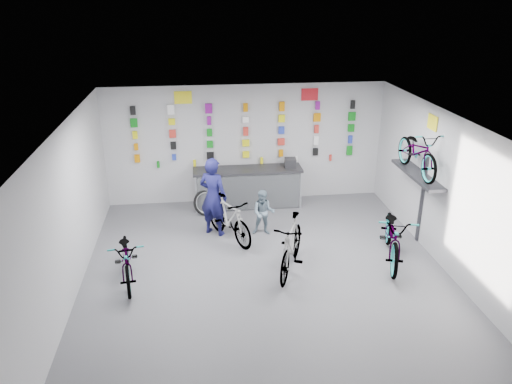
{
  "coord_description": "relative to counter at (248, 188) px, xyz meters",
  "views": [
    {
      "loc": [
        -1.23,
        -8.05,
        5.11
      ],
      "look_at": [
        -0.06,
        1.4,
        1.24
      ],
      "focal_mm": 35.0,
      "sensor_mm": 36.0,
      "label": 1
    }
  ],
  "objects": [
    {
      "name": "merch_wall",
      "position": [
        0.07,
        0.39,
        1.34
      ],
      "size": [
        5.57,
        0.08,
        1.57
      ],
      "color": "orange",
      "rests_on": "wall_back"
    },
    {
      "name": "bike_right",
      "position": [
        2.6,
        -3.07,
        0.06
      ],
      "size": [
        1.29,
        2.21,
        1.1
      ],
      "primitive_type": "imported",
      "rotation": [
        0.0,
        0.0,
        -0.29
      ],
      "color": "gray",
      "rests_on": "floor"
    },
    {
      "name": "customer",
      "position": [
        0.18,
        -1.61,
        0.04
      ],
      "size": [
        0.57,
        0.48,
        1.05
      ],
      "primitive_type": "imported",
      "rotation": [
        0.0,
        0.0,
        -0.18
      ],
      "color": "slate",
      "rests_on": "floor"
    },
    {
      "name": "wall_right",
      "position": [
        3.5,
        -3.54,
        1.01
      ],
      "size": [
        0.0,
        8.0,
        8.0
      ],
      "primitive_type": "plane",
      "rotation": [
        1.57,
        0.0,
        -1.57
      ],
      "color": "silver",
      "rests_on": "floor"
    },
    {
      "name": "sign_side",
      "position": [
        3.48,
        -2.34,
        2.16
      ],
      "size": [
        0.02,
        0.4,
        0.3
      ],
      "primitive_type": "cube",
      "color": "yellow",
      "rests_on": "wall_right"
    },
    {
      "name": "spare_wheel",
      "position": [
        -1.07,
        -0.37,
        -0.19
      ],
      "size": [
        0.69,
        0.45,
        0.62
      ],
      "rotation": [
        0.0,
        0.0,
        0.3
      ],
      "color": "black",
      "rests_on": "floor"
    },
    {
      "name": "wall_back",
      "position": [
        0.0,
        0.46,
        1.01
      ],
      "size": [
        7.0,
        0.0,
        7.0
      ],
      "primitive_type": "plane",
      "rotation": [
        1.57,
        0.0,
        0.0
      ],
      "color": "silver",
      "rests_on": "floor"
    },
    {
      "name": "clerk",
      "position": [
        -0.92,
        -1.45,
        0.41
      ],
      "size": [
        0.78,
        0.71,
        1.79
      ],
      "primitive_type": "imported",
      "rotation": [
        0.0,
        0.0,
        2.59
      ],
      "color": "#141449",
      "rests_on": "floor"
    },
    {
      "name": "register",
      "position": [
        1.07,
        0.01,
        0.62
      ],
      "size": [
        0.31,
        0.32,
        0.22
      ],
      "primitive_type": "cube",
      "rotation": [
        0.0,
        0.0,
        -0.09
      ],
      "color": "black",
      "rests_on": "counter"
    },
    {
      "name": "bike_wall",
      "position": [
        3.25,
        -2.34,
        1.57
      ],
      "size": [
        0.63,
        1.8,
        0.95
      ],
      "primitive_type": "imported",
      "color": "gray",
      "rests_on": "wall_bracket"
    },
    {
      "name": "bike_service",
      "position": [
        -0.6,
        -1.8,
        0.02
      ],
      "size": [
        1.23,
        1.72,
        1.02
      ],
      "primitive_type": "imported",
      "rotation": [
        0.0,
        0.0,
        0.5
      ],
      "color": "gray",
      "rests_on": "floor"
    },
    {
      "name": "sign_left",
      "position": [
        -1.5,
        0.44,
        2.23
      ],
      "size": [
        0.42,
        0.02,
        0.3
      ],
      "primitive_type": "cube",
      "color": "yellow",
      "rests_on": "wall_back"
    },
    {
      "name": "wall_left",
      "position": [
        -3.5,
        -3.54,
        1.01
      ],
      "size": [
        0.0,
        8.0,
        8.0
      ],
      "primitive_type": "plane",
      "rotation": [
        1.57,
        0.0,
        1.57
      ],
      "color": "silver",
      "rests_on": "floor"
    },
    {
      "name": "wall_front",
      "position": [
        0.0,
        -7.54,
        1.01
      ],
      "size": [
        7.0,
        0.0,
        7.0
      ],
      "primitive_type": "plane",
      "rotation": [
        -1.57,
        0.0,
        0.0
      ],
      "color": "silver",
      "rests_on": "floor"
    },
    {
      "name": "floor",
      "position": [
        0.0,
        -3.54,
        -0.49
      ],
      "size": [
        8.0,
        8.0,
        0.0
      ],
      "primitive_type": "plane",
      "color": "#4D4D52",
      "rests_on": "ground"
    },
    {
      "name": "bike_center",
      "position": [
        0.49,
        -3.24,
        0.06
      ],
      "size": [
        1.18,
        1.89,
        1.1
      ],
      "primitive_type": "imported",
      "rotation": [
        0.0,
        0.0,
        -0.39
      ],
      "color": "gray",
      "rests_on": "floor"
    },
    {
      "name": "ceiling",
      "position": [
        0.0,
        -3.54,
        2.51
      ],
      "size": [
        8.0,
        8.0,
        0.0
      ],
      "primitive_type": "plane",
      "rotation": [
        3.14,
        0.0,
        0.0
      ],
      "color": "white",
      "rests_on": "wall_back"
    },
    {
      "name": "sign_right",
      "position": [
        1.6,
        0.44,
        2.23
      ],
      "size": [
        0.42,
        0.02,
        0.3
      ],
      "primitive_type": "cube",
      "color": "red",
      "rests_on": "wall_back"
    },
    {
      "name": "counter",
      "position": [
        0.0,
        0.0,
        0.0
      ],
      "size": [
        2.7,
        0.66,
        1.0
      ],
      "color": "black",
      "rests_on": "floor"
    },
    {
      "name": "wall_bracket",
      "position": [
        3.33,
        -2.34,
        0.98
      ],
      "size": [
        0.39,
        1.9,
        2.0
      ],
      "color": "#333338",
      "rests_on": "wall_right"
    },
    {
      "name": "bike_left",
      "position": [
        -2.62,
        -3.2,
        -0.02
      ],
      "size": [
        0.89,
        1.87,
        0.94
      ],
      "primitive_type": "imported",
      "rotation": [
        0.0,
        0.0,
        0.15
      ],
      "color": "gray",
      "rests_on": "floor"
    }
  ]
}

